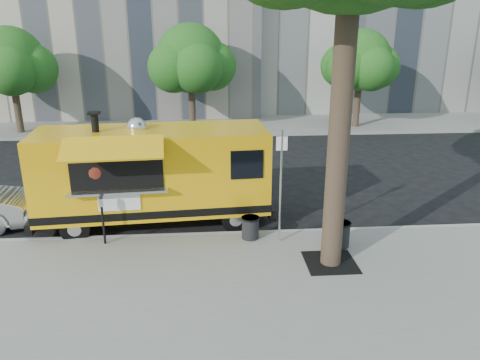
% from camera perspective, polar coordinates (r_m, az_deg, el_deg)
% --- Properties ---
extents(ground, '(120.00, 120.00, 0.00)m').
position_cam_1_polar(ground, '(13.81, -2.63, -5.39)').
color(ground, black).
rests_on(ground, ground).
extents(sidewalk, '(60.00, 6.00, 0.15)m').
position_cam_1_polar(sidewalk, '(10.25, -1.90, -14.13)').
color(sidewalk, gray).
rests_on(sidewalk, ground).
extents(curb, '(60.00, 0.14, 0.16)m').
position_cam_1_polar(curb, '(12.94, -2.51, -6.76)').
color(curb, '#999993').
rests_on(curb, ground).
extents(far_sidewalk, '(60.00, 5.00, 0.15)m').
position_cam_1_polar(far_sidewalk, '(26.70, -3.57, 6.63)').
color(far_sidewalk, gray).
rests_on(far_sidewalk, ground).
extents(tree_well, '(1.20, 1.20, 0.02)m').
position_cam_1_polar(tree_well, '(11.61, 10.95, -9.83)').
color(tree_well, black).
rests_on(tree_well, sidewalk).
extents(far_tree_a, '(3.42, 3.42, 5.36)m').
position_cam_1_polar(far_tree_a, '(26.79, -26.20, 12.86)').
color(far_tree_a, '#33261C').
rests_on(far_tree_a, far_sidewalk).
extents(far_tree_b, '(3.60, 3.60, 5.50)m').
position_cam_1_polar(far_tree_b, '(25.39, -6.05, 14.52)').
color(far_tree_b, '#33261C').
rests_on(far_tree_b, far_sidewalk).
extents(far_tree_c, '(3.24, 3.24, 5.21)m').
position_cam_1_polar(far_tree_c, '(26.43, 14.47, 13.96)').
color(far_tree_c, '#33261C').
rests_on(far_tree_c, far_sidewalk).
extents(sign_post, '(0.28, 0.06, 3.00)m').
position_cam_1_polar(sign_post, '(11.84, 4.99, -0.02)').
color(sign_post, silver).
rests_on(sign_post, sidewalk).
extents(parking_meter, '(0.11, 0.11, 1.33)m').
position_cam_1_polar(parking_meter, '(12.47, -16.44, -4.00)').
color(parking_meter, black).
rests_on(parking_meter, sidewalk).
extents(food_truck, '(6.88, 3.49, 3.33)m').
position_cam_1_polar(food_truck, '(13.50, -10.62, 0.82)').
color(food_truck, '#F2AD0C').
rests_on(food_truck, ground).
extents(trash_bin_left, '(0.50, 0.50, 0.59)m').
position_cam_1_polar(trash_bin_left, '(12.49, 1.28, -5.74)').
color(trash_bin_left, black).
rests_on(trash_bin_left, sidewalk).
extents(trash_bin_right, '(0.55, 0.55, 0.66)m').
position_cam_1_polar(trash_bin_right, '(12.31, 12.07, -6.38)').
color(trash_bin_right, black).
rests_on(trash_bin_right, sidewalk).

